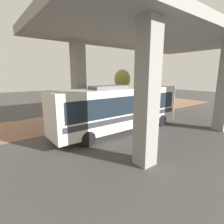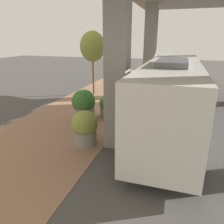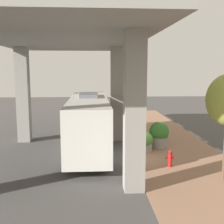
% 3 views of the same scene
% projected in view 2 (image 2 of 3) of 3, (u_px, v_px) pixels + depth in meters
% --- Properties ---
extents(ground_plane, '(80.00, 80.00, 0.00)m').
position_uv_depth(ground_plane, '(129.00, 112.00, 14.30)').
color(ground_plane, '#474442').
rests_on(ground_plane, ground).
extents(sidewalk_strip, '(6.00, 40.00, 0.02)m').
position_uv_depth(sidewalk_strip, '(87.00, 108.00, 15.14)').
color(sidewalk_strip, '#936B51').
rests_on(sidewalk_strip, ground).
extents(bus, '(2.63, 11.23, 3.73)m').
position_uv_depth(bus, '(171.00, 92.00, 10.96)').
color(bus, silver).
rests_on(bus, ground).
extents(fire_hydrant, '(0.48, 0.23, 0.96)m').
position_uv_depth(fire_hydrant, '(109.00, 96.00, 16.34)').
color(fire_hydrant, '#B21919').
rests_on(fire_hydrant, ground).
extents(planter_front, '(1.19, 1.19, 1.58)m').
position_uv_depth(planter_front, '(85.00, 128.00, 9.78)').
color(planter_front, gray).
rests_on(planter_front, ground).
extents(planter_middle, '(1.05, 1.05, 1.36)m').
position_uv_depth(planter_middle, '(108.00, 106.00, 13.32)').
color(planter_middle, gray).
rests_on(planter_middle, ground).
extents(planter_back, '(1.36, 1.36, 1.83)m').
position_uv_depth(planter_back, '(84.00, 105.00, 12.72)').
color(planter_back, gray).
rests_on(planter_back, ground).
extents(street_tree_near, '(2.04, 2.04, 5.20)m').
position_uv_depth(street_tree_near, '(93.00, 47.00, 17.68)').
color(street_tree_near, brown).
rests_on(street_tree_near, ground).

